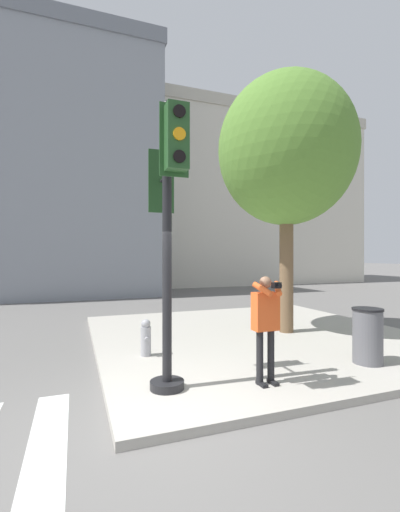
% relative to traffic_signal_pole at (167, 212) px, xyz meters
% --- Properties ---
extents(ground_plane, '(160.00, 160.00, 0.00)m').
position_rel_traffic_signal_pole_xyz_m(ground_plane, '(-0.40, -0.74, -2.79)').
color(ground_plane, slate).
extents(sidewalk_corner, '(8.00, 8.00, 0.13)m').
position_rel_traffic_signal_pole_xyz_m(sidewalk_corner, '(3.10, 2.76, -2.73)').
color(sidewalk_corner, '#ADA89E').
rests_on(sidewalk_corner, ground_plane).
extents(traffic_signal_pole, '(0.52, 1.38, 4.36)m').
position_rel_traffic_signal_pole_xyz_m(traffic_signal_pole, '(0.00, 0.00, 0.00)').
color(traffic_signal_pole, black).
rests_on(traffic_signal_pole, sidewalk_corner).
extents(person_photographer, '(0.50, 0.53, 1.69)m').
position_rel_traffic_signal_pole_xyz_m(person_photographer, '(1.50, -0.35, -1.65)').
color(person_photographer, black).
rests_on(person_photographer, sidewalk_corner).
extents(street_tree, '(3.59, 3.59, 6.77)m').
position_rel_traffic_signal_pole_xyz_m(street_tree, '(3.94, 2.65, 2.11)').
color(street_tree, brown).
rests_on(street_tree, sidewalk_corner).
extents(fire_hydrant, '(0.21, 0.27, 0.73)m').
position_rel_traffic_signal_pole_xyz_m(fire_hydrant, '(0.04, 1.81, -2.30)').
color(fire_hydrant, '#99999E').
rests_on(fire_hydrant, sidewalk_corner).
extents(trash_bin, '(0.55, 0.55, 1.03)m').
position_rel_traffic_signal_pole_xyz_m(trash_bin, '(3.83, -0.11, -2.15)').
color(trash_bin, '#5B5B60').
rests_on(trash_bin, sidewalk_corner).
extents(building_left, '(15.41, 12.65, 13.89)m').
position_rel_traffic_signal_pole_xyz_m(building_left, '(-4.51, 18.39, 4.17)').
color(building_left, gray).
rests_on(building_left, ground_plane).
extents(building_right, '(18.11, 8.59, 13.20)m').
position_rel_traffic_signal_pole_xyz_m(building_right, '(11.78, 20.51, 3.82)').
color(building_right, beige).
rests_on(building_right, ground_plane).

